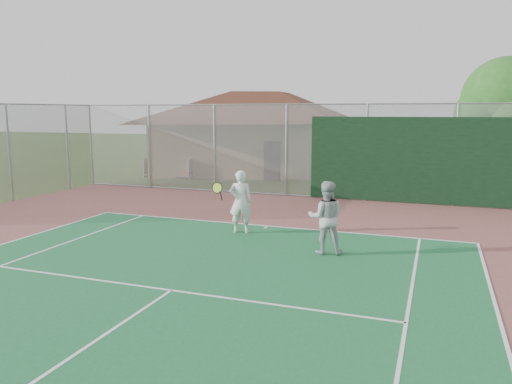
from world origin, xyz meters
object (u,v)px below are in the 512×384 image
at_px(tree, 509,104).
at_px(player_white_front, 240,202).
at_px(player_grey_back, 326,218).
at_px(bleachers, 174,167).
at_px(clubhouse, 262,124).

distance_m(tree, player_white_front, 11.75).
relative_size(tree, player_grey_back, 3.20).
bearing_deg(player_white_front, player_grey_back, 142.59).
xyz_separation_m(bleachers, player_white_front, (7.44, -9.65, 0.33)).
bearing_deg(bleachers, player_white_front, -51.67).
relative_size(clubhouse, player_grey_back, 7.97).
bearing_deg(clubhouse, player_grey_back, -81.01).
bearing_deg(player_white_front, bleachers, -65.64).
distance_m(bleachers, player_grey_back, 14.72).
xyz_separation_m(clubhouse, bleachers, (-3.31, -3.79, -2.04)).
height_order(clubhouse, tree, tree).
bearing_deg(tree, clubhouse, 158.02).
bearing_deg(player_grey_back, player_white_front, -38.75).
relative_size(bleachers, tree, 0.50).
bearing_deg(player_grey_back, tree, -129.80).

